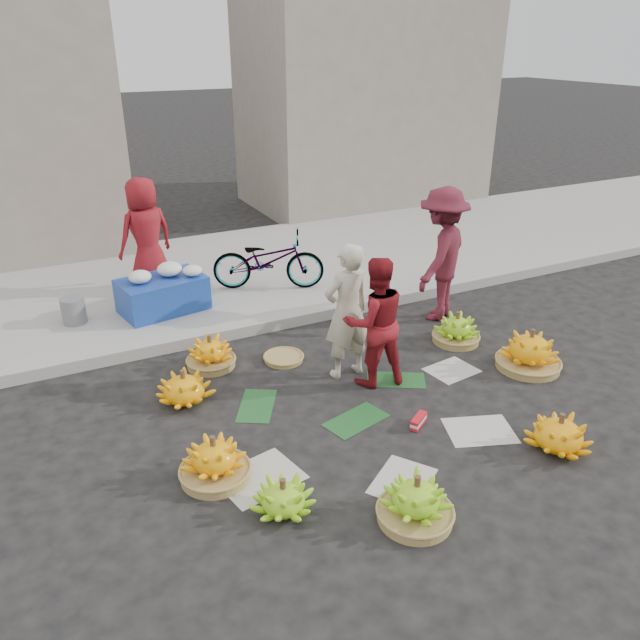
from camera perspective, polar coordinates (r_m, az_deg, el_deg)
name	(u,v)px	position (r m, az deg, el deg)	size (l,w,h in m)	color
ground	(355,408)	(6.57, 3.22, -8.06)	(80.00, 80.00, 0.00)	black
curb	(274,322)	(8.27, -4.27, -0.19)	(40.00, 0.25, 0.15)	#97948F
sidewalk	(223,273)	(10.11, -8.85, 4.23)	(40.00, 4.00, 0.12)	#97948F
building_right	(364,86)	(14.48, 4.06, 20.53)	(5.00, 3.00, 5.00)	gray
newspaper_scatter	(397,450)	(6.01, 7.04, -11.69)	(3.20, 1.80, 0.00)	beige
banana_leaves	(338,401)	(6.67, 1.61, -7.41)	(2.00, 1.00, 0.00)	#194B21
banana_bunch_0	(214,460)	(5.62, -9.64, -12.55)	(0.61, 0.61, 0.43)	olive
banana_bunch_1	(283,498)	(5.25, -3.39, -15.91)	(0.55, 0.55, 0.32)	#74C31B
banana_bunch_2	(416,502)	(5.20, 8.76, -16.09)	(0.61, 0.61, 0.43)	olive
banana_bunch_3	(559,433)	(6.30, 21.02, -9.65)	(0.63, 0.63, 0.38)	#FFAF0C
banana_bunch_4	(530,351)	(7.60, 18.63, -2.71)	(0.73, 0.73, 0.49)	olive
banana_bunch_5	(457,329)	(8.01, 12.38, -0.85)	(0.66, 0.66, 0.41)	olive
banana_bunch_6	(184,388)	(6.74, -12.33, -6.08)	(0.65, 0.65, 0.38)	#FFAF0C
banana_bunch_7	(210,353)	(7.37, -9.98, -3.03)	(0.61, 0.61, 0.40)	olive
basket_spare	(284,358)	(7.46, -3.34, -3.51)	(0.46, 0.46, 0.05)	olive
incense_stack	(419,421)	(6.34, 9.00, -9.08)	(0.25, 0.08, 0.10)	red
vendor_cream	(347,312)	(6.83, 2.49, 0.77)	(0.57, 0.37, 1.56)	beige
vendor_red	(375,322)	(6.72, 5.04, -0.19)	(0.71, 0.56, 1.47)	maroon
man_striped	(441,255)	(8.41, 11.03, 5.87)	(1.16, 0.67, 1.79)	maroon
flower_table	(163,292)	(8.66, -14.16, 2.50)	(1.21, 0.87, 0.64)	navy
grey_bucket	(74,310)	(8.67, -21.61, 0.82)	(0.30, 0.30, 0.34)	slate
flower_vendor	(146,235)	(9.27, -15.63, 7.48)	(0.81, 0.52, 1.65)	maroon
bicycle	(268,260)	(9.15, -4.75, 5.47)	(1.62, 0.56, 0.85)	gray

